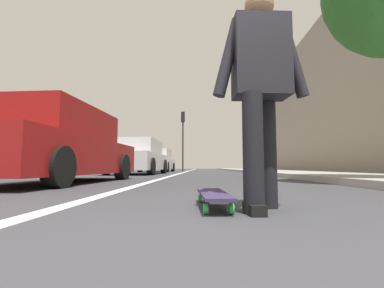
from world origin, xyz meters
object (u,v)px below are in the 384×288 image
Objects in this scene: parked_car_far at (158,161)px; parked_car_near at (59,147)px; skater_person at (260,82)px; parked_car_mid at (138,158)px; traffic_light at (183,130)px; skateboard at (213,195)px.

parked_car_near is at bearing -179.59° from parked_car_far.
parked_car_near is 12.39m from parked_car_far.
skater_person reaches higher than parked_car_mid.
parked_car_mid is at bearing 171.39° from traffic_light.
skater_person is 4.66m from parked_car_near.
parked_car_mid is (9.72, 3.25, -0.21)m from skater_person.
parked_car_far is 1.00× the size of traffic_light.
parked_car_mid reaches higher than parked_car_far.
skateboard is 15.84m from parked_car_far.
skater_person is 0.37× the size of parked_car_near.
parked_car_far is (15.68, 3.38, -0.24)m from skater_person.
skateboard is at bearing -163.10° from parked_car_mid.
traffic_light is (18.38, 1.58, 3.06)m from skateboard.
parked_car_mid is (6.43, -0.04, 0.02)m from parked_car_near.
skater_person is (-0.15, -0.35, 0.84)m from skateboard.
traffic_light reaches higher than skater_person.
traffic_light is at bearing 5.92° from skater_person.
skateboard is 0.19× the size of parked_car_near.
parked_car_mid is at bearing 16.90° from skateboard.
skateboard is at bearing -136.81° from parked_car_near.
parked_car_mid is at bearing -0.35° from parked_car_near.
traffic_light is at bearing -8.61° from parked_car_mid.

